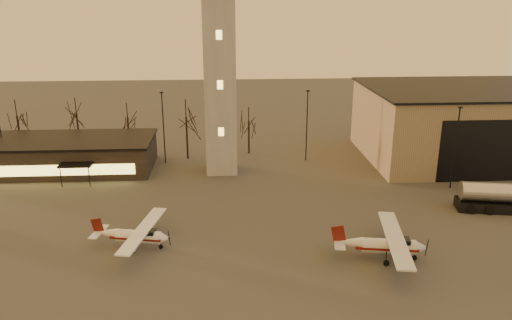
# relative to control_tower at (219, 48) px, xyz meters

# --- Properties ---
(ground) EXTENTS (220.00, 220.00, 0.00)m
(ground) POSITION_rel_control_tower_xyz_m (0.00, -30.00, -16.33)
(ground) COLOR #43413E
(ground) RESTS_ON ground
(control_tower) EXTENTS (6.80, 6.80, 32.60)m
(control_tower) POSITION_rel_control_tower_xyz_m (0.00, 0.00, 0.00)
(control_tower) COLOR gray
(control_tower) RESTS_ON ground
(hangar) EXTENTS (30.60, 20.60, 10.30)m
(hangar) POSITION_rel_control_tower_xyz_m (36.00, 3.98, -11.17)
(hangar) COLOR #90805E
(hangar) RESTS_ON ground
(terminal) EXTENTS (25.40, 12.20, 4.30)m
(terminal) POSITION_rel_control_tower_xyz_m (-21.99, 1.98, -14.17)
(terminal) COLOR black
(terminal) RESTS_ON ground
(light_poles) EXTENTS (58.50, 12.25, 10.14)m
(light_poles) POSITION_rel_control_tower_xyz_m (0.50, 1.00, -10.92)
(light_poles) COLOR black
(light_poles) RESTS_ON ground
(tree_row) EXTENTS (37.20, 9.20, 8.80)m
(tree_row) POSITION_rel_control_tower_xyz_m (-13.70, 9.16, -10.39)
(tree_row) COLOR black
(tree_row) RESTS_ON ground
(cessna_front) EXTENTS (8.92, 11.23, 3.08)m
(cessna_front) POSITION_rel_control_tower_xyz_m (14.96, -24.78, -15.27)
(cessna_front) COLOR silver
(cessna_front) RESTS_ON ground
(cessna_rear) EXTENTS (7.95, 10.00, 2.75)m
(cessna_rear) POSITION_rel_control_tower_xyz_m (-7.55, -21.22, -15.38)
(cessna_rear) COLOR white
(cessna_rear) RESTS_ON ground
(fuel_truck) EXTENTS (8.98, 4.17, 3.21)m
(fuel_truck) POSITION_rel_control_tower_xyz_m (30.11, -15.07, -15.05)
(fuel_truck) COLOR black
(fuel_truck) RESTS_ON ground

